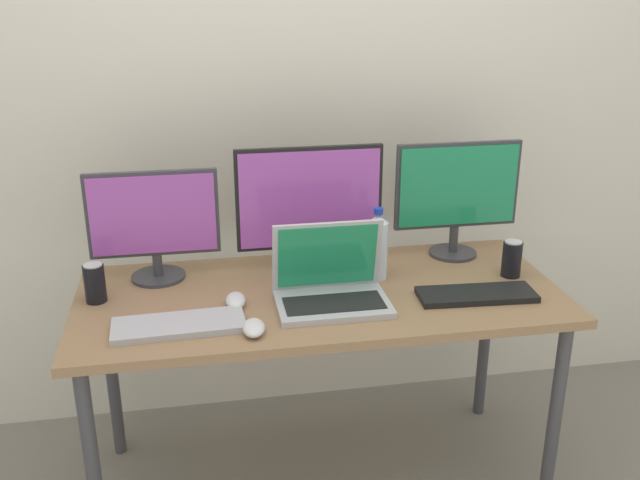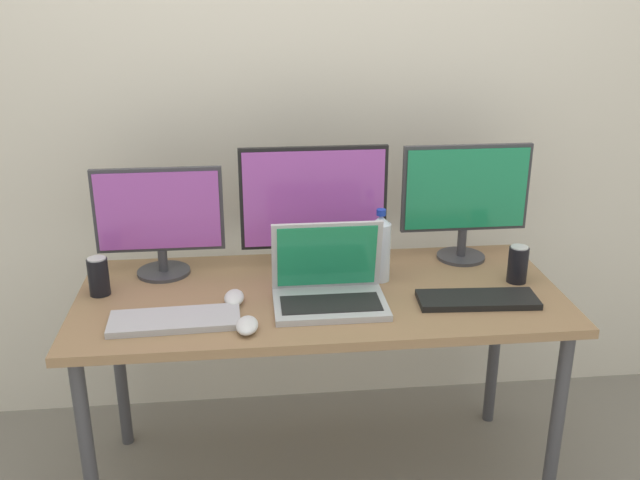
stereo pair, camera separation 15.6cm
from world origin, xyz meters
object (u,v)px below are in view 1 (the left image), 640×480
(keyboard_main, at_px, (476,295))
(mouse_by_laptop, at_px, (254,328))
(laptop_silver, at_px, (331,285))
(monitor_right, at_px, (457,193))
(keyboard_aux, at_px, (179,325))
(soda_can_near_keyboard, at_px, (512,259))
(water_bottle, at_px, (377,246))
(work_desk, at_px, (320,311))
(soda_can_by_laptop, at_px, (95,283))
(monitor_center, at_px, (309,207))
(mouse_by_keyboard, at_px, (236,300))
(monitor_left, at_px, (154,222))

(keyboard_main, distance_m, mouse_by_laptop, 0.73)
(laptop_silver, bearing_deg, monitor_right, 31.11)
(keyboard_aux, distance_m, soda_can_near_keyboard, 1.13)
(monitor_right, relative_size, water_bottle, 1.82)
(work_desk, distance_m, water_bottle, 0.29)
(soda_can_near_keyboard, bearing_deg, keyboard_aux, -170.50)
(laptop_silver, height_order, soda_can_by_laptop, laptop_silver)
(soda_can_by_laptop, bearing_deg, laptop_silver, -10.74)
(work_desk, bearing_deg, soda_can_near_keyboard, 0.98)
(monitor_center, xyz_separation_m, water_bottle, (0.21, -0.12, -0.11))
(mouse_by_keyboard, relative_size, soda_can_by_laptop, 0.85)
(work_desk, height_order, mouse_by_keyboard, mouse_by_keyboard)
(monitor_left, xyz_separation_m, mouse_by_keyboard, (0.24, -0.26, -0.18))
(mouse_by_keyboard, height_order, soda_can_near_keyboard, soda_can_near_keyboard)
(monitor_left, xyz_separation_m, keyboard_aux, (0.07, -0.38, -0.19))
(monitor_right, bearing_deg, monitor_center, -176.37)
(monitor_right, relative_size, soda_can_by_laptop, 3.60)
(keyboard_main, bearing_deg, mouse_by_laptop, -167.69)
(monitor_left, height_order, soda_can_near_keyboard, monitor_left)
(work_desk, distance_m, laptop_silver, 0.15)
(laptop_silver, xyz_separation_m, soda_can_near_keyboard, (0.65, 0.09, 0.00))
(soda_can_near_keyboard, bearing_deg, monitor_left, 170.71)
(laptop_silver, distance_m, soda_can_by_laptop, 0.74)
(monitor_right, bearing_deg, mouse_by_laptop, -148.46)
(monitor_right, xyz_separation_m, mouse_by_laptop, (-0.78, -0.48, -0.22))
(monitor_center, height_order, mouse_by_keyboard, monitor_center)
(keyboard_aux, bearing_deg, work_desk, 18.97)
(keyboard_main, bearing_deg, water_bottle, 146.31)
(keyboard_aux, xyz_separation_m, water_bottle, (0.66, 0.25, 0.10))
(work_desk, xyz_separation_m, water_bottle, (0.21, 0.08, 0.18))
(mouse_by_laptop, height_order, soda_can_by_laptop, soda_can_by_laptop)
(keyboard_main, relative_size, keyboard_aux, 0.97)
(monitor_left, bearing_deg, mouse_by_keyboard, -46.88)
(water_bottle, height_order, soda_can_by_laptop, water_bottle)
(mouse_by_laptop, distance_m, soda_can_by_laptop, 0.56)
(monitor_center, bearing_deg, water_bottle, -29.74)
(laptop_silver, height_order, soda_can_near_keyboard, laptop_silver)
(water_bottle, height_order, soda_can_near_keyboard, water_bottle)
(keyboard_aux, bearing_deg, keyboard_main, 0.38)
(monitor_left, relative_size, laptop_silver, 1.23)
(keyboard_aux, height_order, water_bottle, water_bottle)
(work_desk, height_order, keyboard_main, keyboard_main)
(monitor_center, bearing_deg, mouse_by_keyboard, -137.25)
(water_bottle, relative_size, soda_can_by_laptop, 1.98)
(soda_can_by_laptop, bearing_deg, water_bottle, 1.26)
(work_desk, height_order, keyboard_aux, keyboard_aux)
(work_desk, bearing_deg, laptop_silver, -76.88)
(monitor_center, bearing_deg, laptop_silver, -85.33)
(mouse_by_laptop, bearing_deg, laptop_silver, 36.87)
(monitor_right, xyz_separation_m, laptop_silver, (-0.52, -0.31, -0.18))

